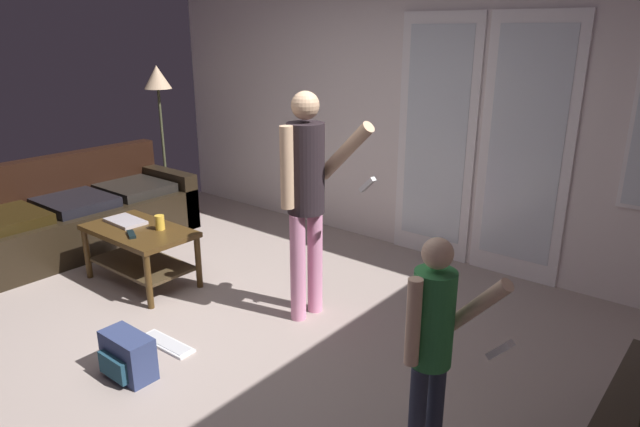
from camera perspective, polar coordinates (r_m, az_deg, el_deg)
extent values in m
cube|color=#A18F87|center=(3.97, -10.92, -12.63)|extent=(5.87, 4.76, 0.02)
cube|color=silver|center=(5.26, 8.34, 11.24)|extent=(5.87, 0.06, 2.76)
cube|color=white|center=(5.08, 11.74, 7.18)|extent=(0.75, 0.02, 2.19)
cube|color=silver|center=(5.06, 11.71, 7.71)|extent=(0.59, 0.01, 1.89)
cube|color=white|center=(4.78, 20.18, 5.75)|extent=(0.75, 0.02, 2.19)
cube|color=silver|center=(4.75, 20.19, 6.31)|extent=(0.59, 0.01, 1.89)
cube|color=black|center=(5.83, -23.58, -1.27)|extent=(0.90, 2.24, 0.42)
cube|color=black|center=(6.04, -25.73, 3.28)|extent=(0.16, 2.24, 0.43)
cube|color=black|center=(6.32, -15.40, 1.81)|extent=(0.90, 0.16, 0.58)
cube|color=black|center=(5.49, -29.59, -0.52)|extent=(0.66, 0.59, 0.09)
cube|color=black|center=(5.73, -23.74, 1.06)|extent=(0.66, 0.59, 0.09)
cube|color=black|center=(6.03, -18.42, 2.48)|extent=(0.66, 0.59, 0.09)
cube|color=#462F14|center=(4.76, -18.03, -1.70)|extent=(0.94, 0.54, 0.04)
cube|color=#423420|center=(4.86, -17.70, -4.90)|extent=(0.86, 0.46, 0.02)
cylinder|color=#462F14|center=(5.09, -22.70, -3.80)|extent=(0.05, 0.05, 0.43)
cylinder|color=#462F14|center=(4.39, -17.11, -6.68)|extent=(0.05, 0.05, 0.43)
cylinder|color=#462F14|center=(5.31, -18.29, -2.41)|extent=(0.05, 0.05, 0.43)
cylinder|color=#462F14|center=(4.63, -12.32, -4.90)|extent=(0.05, 0.05, 0.43)
cylinder|color=pink|center=(3.98, -2.27, -5.59)|extent=(0.11, 0.11, 0.80)
cylinder|color=pink|center=(4.09, -0.52, -4.88)|extent=(0.11, 0.11, 0.80)
cylinder|color=black|center=(3.81, -1.46, 4.61)|extent=(0.26, 0.26, 0.62)
sphere|color=#DDB189|center=(3.73, -1.52, 10.98)|extent=(0.19, 0.19, 0.19)
cylinder|color=#DDB189|center=(3.68, -3.41, 4.67)|extent=(0.09, 0.09, 0.55)
cylinder|color=#DDB189|center=(3.77, 2.57, 6.34)|extent=(0.47, 0.13, 0.45)
cube|color=white|center=(3.69, 4.86, 2.96)|extent=(0.12, 0.05, 0.12)
cylinder|color=#32394F|center=(2.78, 9.86, -20.22)|extent=(0.08, 0.08, 0.58)
cylinder|color=#32394F|center=(2.86, 11.67, -19.14)|extent=(0.08, 0.08, 0.58)
cylinder|color=#338A47|center=(2.54, 11.47, -10.47)|extent=(0.19, 0.19, 0.45)
sphere|color=beige|center=(2.41, 11.93, -4.01)|extent=(0.14, 0.14, 0.14)
cylinder|color=beige|center=(2.44, 9.51, -10.90)|extent=(0.07, 0.07, 0.40)
cylinder|color=beige|center=(2.52, 15.78, -9.09)|extent=(0.32, 0.13, 0.34)
cube|color=white|center=(2.53, 17.93, -13.11)|extent=(0.12, 0.07, 0.12)
cylinder|color=#352829|center=(6.81, -15.20, 0.56)|extent=(0.26, 0.26, 0.02)
cylinder|color=#44472E|center=(6.64, -15.70, 6.36)|extent=(0.03, 0.03, 1.43)
cone|color=tan|center=(6.53, -16.31, 13.24)|extent=(0.30, 0.30, 0.25)
cube|color=navy|center=(3.67, -19.01, -13.51)|extent=(0.35, 0.17, 0.27)
cube|color=#1C3F51|center=(3.64, -20.41, -14.54)|extent=(0.25, 0.04, 0.14)
cube|color=white|center=(3.96, -15.39, -12.72)|extent=(0.44, 0.14, 0.02)
cube|color=silver|center=(3.96, -15.40, -12.58)|extent=(0.40, 0.11, 0.00)
cube|color=#B8AEB3|center=(4.93, -19.27, -0.74)|extent=(0.36, 0.22, 0.03)
cylinder|color=gold|center=(4.66, -16.06, -0.89)|extent=(0.08, 0.08, 0.12)
cube|color=black|center=(4.61, -18.72, -2.02)|extent=(0.18, 0.12, 0.02)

